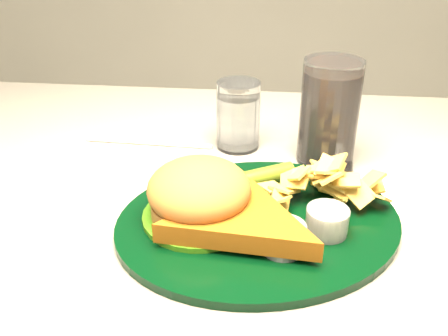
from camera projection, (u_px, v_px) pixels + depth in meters
The scene contains 5 objects.
dinner_plate at pixel (260, 198), 0.61m from camera, with size 0.36×0.30×0.08m, color black, non-canonical shape.
water_glass at pixel (238, 115), 0.80m from camera, with size 0.07×0.07×0.11m, color white.
cola_glass at pixel (329, 113), 0.74m from camera, with size 0.09×0.09×0.16m, color black.
fork_napkin at pixel (346, 199), 0.67m from camera, with size 0.15×0.19×0.01m, color white, non-canonical shape.
wrapped_straw at pixel (149, 143), 0.83m from camera, with size 0.21×0.07×0.01m, color white, non-canonical shape.
Camera 1 is at (0.10, -0.61, 1.11)m, focal length 40.00 mm.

